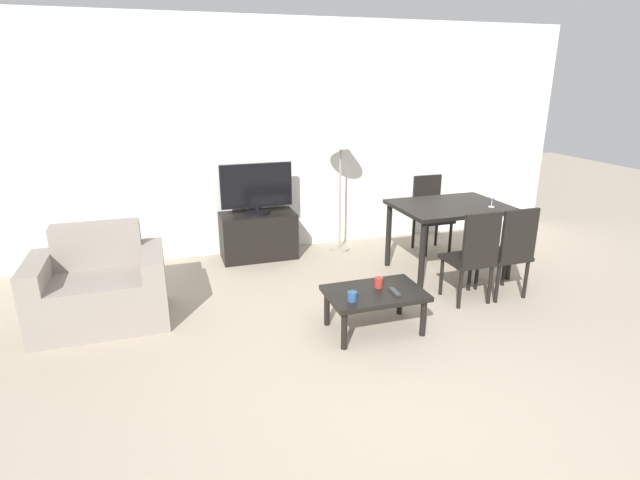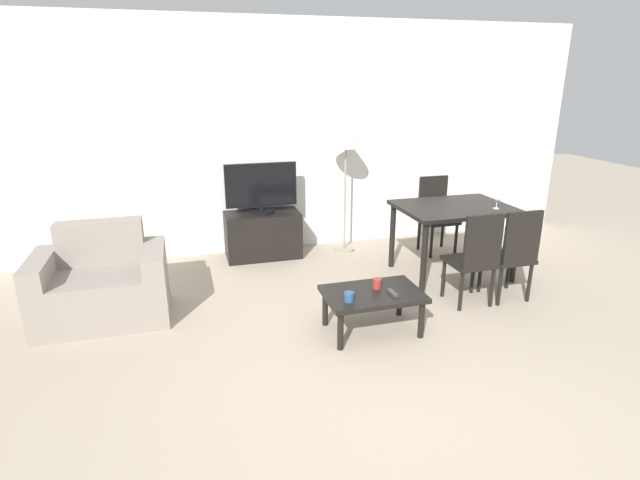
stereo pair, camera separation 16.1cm
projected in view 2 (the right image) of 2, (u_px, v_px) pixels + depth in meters
The scene contains 15 objects.
ground_plane at pixel (421, 416), 3.18m from camera, with size 18.00×18.00×0.00m, color tan.
wall_back at pixel (294, 138), 5.95m from camera, with size 7.46×0.06×2.70m.
armchair at pixel (102, 286), 4.39m from camera, with size 1.10×0.73×0.83m.
tv_stand at pixel (263, 235), 5.90m from camera, with size 0.87×0.45×0.54m.
tv at pixel (261, 188), 5.72m from camera, with size 0.82×0.29×0.58m.
coffee_table at pixel (373, 297), 4.15m from camera, with size 0.81×0.53×0.36m.
dining_table at pixel (454, 215), 5.26m from camera, with size 1.17×0.88×0.77m.
dining_chair_near at pixel (475, 256), 4.57m from camera, with size 0.40×0.40×0.91m.
dining_chair_far at pixel (436, 212), 6.05m from camera, with size 0.40×0.40×0.91m.
dining_chair_near_right at pixel (513, 252), 4.68m from camera, with size 0.40×0.40×0.91m.
floor_lamp at pixel (346, 143), 5.79m from camera, with size 0.37×0.37×1.51m.
remote_primary at pixel (392, 293), 4.09m from camera, with size 0.04×0.15×0.02m.
cup_white_near at pixel (377, 283), 4.19m from camera, with size 0.07×0.07×0.09m.
cup_colored_far at pixel (349, 297), 3.95m from camera, with size 0.08×0.08×0.08m.
wine_glass_left at pixel (497, 199), 5.08m from camera, with size 0.07×0.07×0.15m.
Camera 2 is at (-1.35, -2.39, 2.07)m, focal length 28.00 mm.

